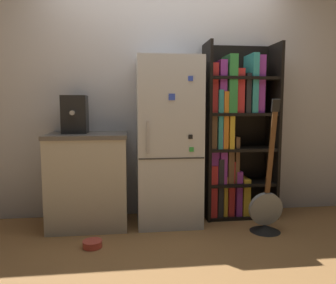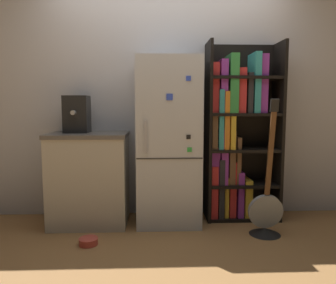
% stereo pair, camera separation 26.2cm
% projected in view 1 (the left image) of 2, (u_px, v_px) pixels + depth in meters
% --- Properties ---
extents(ground_plane, '(16.00, 16.00, 0.00)m').
position_uv_depth(ground_plane, '(170.00, 227.00, 3.22)').
color(ground_plane, '#A87542').
extents(wall_back, '(8.00, 0.05, 2.60)m').
position_uv_depth(wall_back, '(165.00, 96.00, 3.54)').
color(wall_back, silver).
rests_on(wall_back, ground_plane).
extents(refrigerator, '(0.63, 0.58, 1.66)m').
position_uv_depth(refrigerator, '(168.00, 142.00, 3.30)').
color(refrigerator, silver).
rests_on(refrigerator, ground_plane).
extents(bookshelf, '(0.76, 0.37, 1.83)m').
position_uv_depth(bookshelf, '(232.00, 134.00, 3.49)').
color(bookshelf, black).
rests_on(bookshelf, ground_plane).
extents(kitchen_counter, '(0.77, 0.58, 0.92)m').
position_uv_depth(kitchen_counter, '(89.00, 180.00, 3.24)').
color(kitchen_counter, '#BCB7A8').
rests_on(kitchen_counter, ground_plane).
extents(espresso_machine, '(0.24, 0.29, 0.37)m').
position_uv_depth(espresso_machine, '(75.00, 114.00, 3.20)').
color(espresso_machine, black).
rests_on(espresso_machine, kitchen_counter).
extents(guitar, '(0.32, 0.30, 1.25)m').
position_uv_depth(guitar, '(266.00, 213.00, 3.09)').
color(guitar, black).
rests_on(guitar, ground_plane).
extents(pet_bowl, '(0.17, 0.17, 0.06)m').
position_uv_depth(pet_bowl, '(92.00, 243.00, 2.76)').
color(pet_bowl, '#D84C3F').
rests_on(pet_bowl, ground_plane).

